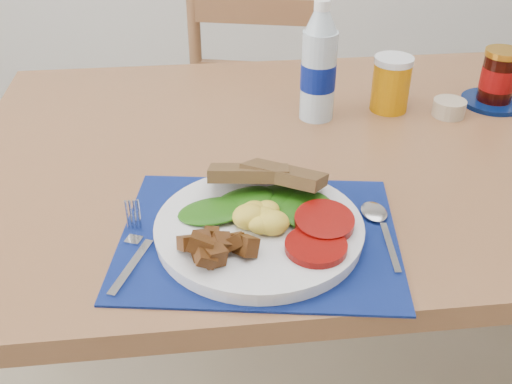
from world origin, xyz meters
TOP-DOWN VIEW (x-y plane):
  - table at (0.00, 0.20)m, footprint 1.40×0.90m
  - chair_far at (-0.08, 0.86)m, footprint 0.48×0.46m
  - placemat at (-0.20, -0.07)m, footprint 0.45×0.38m
  - breakfast_plate at (-0.20, -0.08)m, footprint 0.30×0.30m
  - fork at (-0.38, -0.09)m, footprint 0.06×0.17m
  - spoon at (-0.01, -0.07)m, footprint 0.04×0.17m
  - water_bottle at (-0.03, 0.32)m, footprint 0.07×0.07m
  - juice_glass at (0.13, 0.34)m, footprint 0.08×0.08m
  - ramekin at (0.24, 0.30)m, footprint 0.07×0.07m
  - jam_on_saucer at (0.36, 0.34)m, footprint 0.13×0.13m

SIDE VIEW (x-z plane):
  - chair_far at x=-0.08m, z-range 0.01..1.09m
  - table at x=0.00m, z-range 0.29..1.04m
  - placemat at x=-0.20m, z-range 0.75..0.75m
  - fork at x=-0.38m, z-range 0.75..0.76m
  - spoon at x=-0.01m, z-range 0.75..0.76m
  - ramekin at x=0.24m, z-range 0.75..0.78m
  - breakfast_plate at x=-0.20m, z-range 0.74..0.81m
  - jam_on_saucer at x=0.36m, z-range 0.74..0.86m
  - juice_glass at x=0.13m, z-range 0.75..0.86m
  - water_bottle at x=-0.03m, z-range 0.74..0.98m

